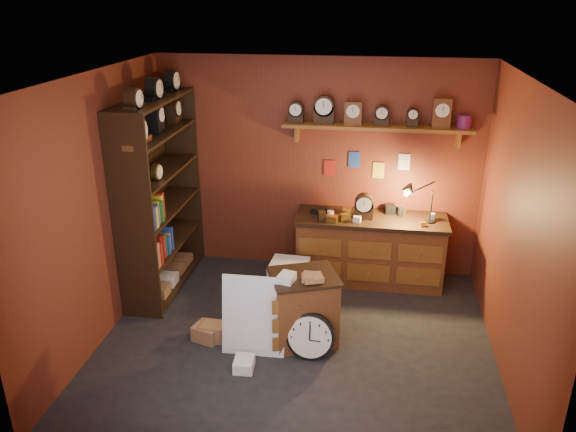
% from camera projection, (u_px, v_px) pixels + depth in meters
% --- Properties ---
extents(floor, '(4.00, 4.00, 0.00)m').
position_uv_depth(floor, '(296.00, 341.00, 5.85)').
color(floor, black).
rests_on(floor, ground).
extents(room_shell, '(4.02, 3.62, 2.71)m').
position_uv_depth(room_shell, '(304.00, 182.00, 5.30)').
color(room_shell, maroon).
rests_on(room_shell, ground).
extents(shelving_unit, '(0.47, 1.60, 2.58)m').
position_uv_depth(shelving_unit, '(157.00, 188.00, 6.54)').
color(shelving_unit, black).
rests_on(shelving_unit, ground).
extents(workbench, '(1.82, 0.66, 1.36)m').
position_uv_depth(workbench, '(370.00, 246.00, 6.92)').
color(workbench, brown).
rests_on(workbench, ground).
extents(low_cabinet, '(0.82, 0.76, 0.84)m').
position_uv_depth(low_cabinet, '(304.00, 305.00, 5.73)').
color(low_cabinet, brown).
rests_on(low_cabinet, ground).
extents(big_round_clock, '(0.49, 0.16, 0.49)m').
position_uv_depth(big_round_clock, '(310.00, 336.00, 5.51)').
color(big_round_clock, black).
rests_on(big_round_clock, ground).
extents(white_panel, '(0.63, 0.18, 0.83)m').
position_uv_depth(white_panel, '(254.00, 351.00, 5.70)').
color(white_panel, silver).
rests_on(white_panel, ground).
extents(mini_fridge, '(0.46, 0.48, 0.45)m').
position_uv_depth(mini_fridge, '(289.00, 281.00, 6.60)').
color(mini_fridge, silver).
rests_on(mini_fridge, ground).
extents(floor_box_a, '(0.32, 0.29, 0.16)m').
position_uv_depth(floor_box_a, '(207.00, 332.00, 5.86)').
color(floor_box_a, '#92663F').
rests_on(floor_box_a, ground).
extents(floor_box_b, '(0.20, 0.24, 0.11)m').
position_uv_depth(floor_box_b, '(244.00, 364.00, 5.40)').
color(floor_box_b, white).
rests_on(floor_box_b, ground).
extents(floor_box_c, '(0.25, 0.21, 0.18)m').
position_uv_depth(floor_box_c, '(213.00, 331.00, 5.86)').
color(floor_box_c, '#92663F').
rests_on(floor_box_c, ground).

